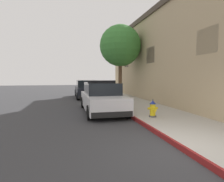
{
  "coord_description": "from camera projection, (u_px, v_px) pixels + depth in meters",
  "views": [
    {
      "loc": [
        -2.86,
        -4.18,
        1.89
      ],
      "look_at": [
        -0.17,
        7.38,
        1.0
      ],
      "focal_mm": 31.1,
      "sensor_mm": 36.0,
      "label": 1
    }
  ],
  "objects": [
    {
      "name": "fire_hydrant",
      "position": [
        153.0,
        109.0,
        8.34
      ],
      "size": [
        0.44,
        0.4,
        0.76
      ],
      "color": "#4C4C51",
      "rests_on": "sidewalk_pavement"
    },
    {
      "name": "sidewalk_pavement",
      "position": [
        125.0,
        100.0,
        14.88
      ],
      "size": [
        2.85,
        60.0,
        0.15
      ],
      "primitive_type": "cube",
      "color": "#ADA89E",
      "rests_on": "ground"
    },
    {
      "name": "parked_car_silver_ahead",
      "position": [
        87.0,
        89.0,
        17.29
      ],
      "size": [
        1.94,
        4.84,
        1.56
      ],
      "color": "black",
      "rests_on": "ground"
    },
    {
      "name": "ground_plane",
      "position": [
        42.0,
        105.0,
        13.54
      ],
      "size": [
        33.22,
        60.0,
        0.2
      ],
      "primitive_type": "cube",
      "color": "#353538"
    },
    {
      "name": "storefront_building",
      "position": [
        199.0,
        58.0,
        14.44
      ],
      "size": [
        8.0,
        20.31,
        6.51
      ],
      "color": "tan",
      "rests_on": "ground"
    },
    {
      "name": "street_tree",
      "position": [
        120.0,
        46.0,
        15.31
      ],
      "size": [
        3.26,
        3.26,
        5.8
      ],
      "color": "brown",
      "rests_on": "sidewalk_pavement"
    },
    {
      "name": "curb_painted_edge",
      "position": [
        106.0,
        101.0,
        14.55
      ],
      "size": [
        0.08,
        60.0,
        0.15
      ],
      "primitive_type": "cube",
      "color": "maroon",
      "rests_on": "ground"
    },
    {
      "name": "police_cruiser",
      "position": [
        102.0,
        98.0,
        10.31
      ],
      "size": [
        1.94,
        4.84,
        1.68
      ],
      "color": "white",
      "rests_on": "ground"
    }
  ]
}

